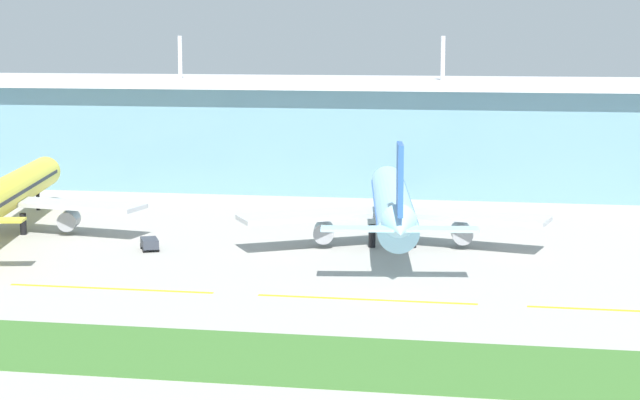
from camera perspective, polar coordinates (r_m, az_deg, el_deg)
name	(u,v)px	position (r m, az deg, el deg)	size (l,w,h in m)	color
ground_plane	(390,301)	(139.02, 3.64, -5.24)	(600.00, 600.00, 0.00)	#A8A59E
terminal_building	(443,134)	(234.65, 6.42, 3.41)	(288.00, 34.00, 32.70)	#6693A8
airliner_near_middle	(5,195)	(191.22, -16.03, 0.25)	(47.75, 70.17, 18.90)	yellow
airliner_center	(392,205)	(173.26, 3.78, -0.28)	(48.28, 62.16, 18.90)	#9ED1EA
taxiway_stripe_mid_west	(110,289)	(147.68, -10.82, -4.54)	(28.00, 0.70, 0.04)	yellow
taxiway_stripe_centre	(366,300)	(139.40, 2.41, -5.18)	(28.00, 0.70, 0.04)	yellow
grass_verge	(360,362)	(113.49, 2.10, -8.41)	(300.00, 18.00, 0.10)	#3D702D
pushback_tug	(150,243)	(172.14, -8.83, -2.23)	(4.06, 5.00, 1.85)	#333842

